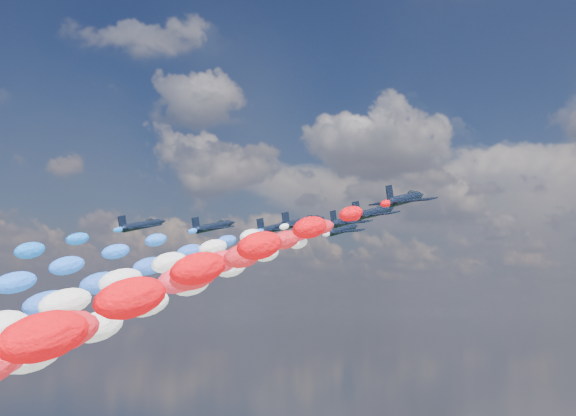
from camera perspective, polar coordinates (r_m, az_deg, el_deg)
The scene contains 11 objects.
jet_0 at distance 138.15m, azimuth -10.85°, elevation -1.28°, with size 9.06×12.15×2.68m, color black, non-canonical shape.
jet_1 at distance 138.44m, azimuth -5.61°, elevation -1.40°, with size 9.06×12.15×2.68m, color black, non-canonical shape.
jet_2 at distance 139.30m, azimuth -0.84°, elevation -1.47°, with size 9.06×12.15×2.68m, color black, non-canonical shape.
jet_3 at distance 130.94m, azimuth 1.07°, elevation -1.07°, with size 9.06×12.15×2.68m, color black, non-canonical shape.
jet_4 at distance 143.08m, azimuth 4.01°, elevation -1.62°, with size 9.06×12.15×2.68m, color black, non-canonical shape.
trail_4 at distance 97.48m, azimuth -16.28°, elevation -10.71°, with size 5.79×117.37×45.05m, color white, non-canonical shape.
jet_5 at distance 129.49m, azimuth 4.38°, elevation -0.97°, with size 9.06×12.15×2.68m, color black, non-canonical shape.
trail_5 at distance 84.46m, azimuth -18.99°, elevation -11.10°, with size 5.79×117.37×45.05m, color #FA263B, non-canonical shape.
jet_6 at distance 119.22m, azimuth 6.29°, elevation -0.36°, with size 9.06×12.15×2.68m, color black, non-canonical shape.
trail_6 at distance 73.33m, azimuth -19.35°, elevation -11.65°, with size 5.79×117.37×45.05m, color red, non-canonical shape.
jet_7 at distance 105.32m, azimuth 8.63°, elevation 0.66°, with size 9.06×12.15×2.68m, color black, non-canonical shape.
Camera 1 is at (76.78, -96.73, 91.63)m, focal length 47.96 mm.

